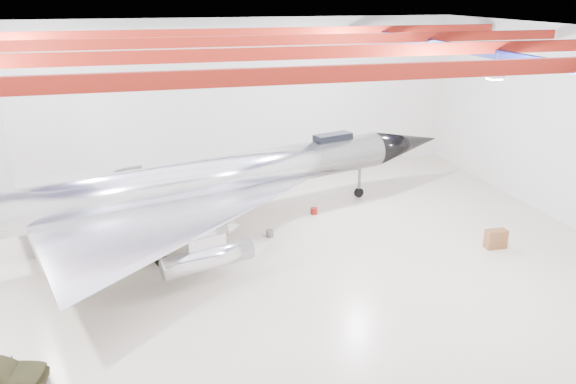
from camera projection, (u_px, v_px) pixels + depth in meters
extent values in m
plane|color=beige|center=(220.00, 264.00, 27.64)|extent=(40.00, 40.00, 0.00)
plane|color=silver|center=(186.00, 100.00, 39.42)|extent=(40.00, 0.00, 40.00)
plane|color=#0A0F38|center=(210.00, 33.00, 23.92)|extent=(40.00, 40.00, 0.00)
cube|color=maroon|center=(252.00, 77.00, 15.93)|extent=(39.50, 0.25, 0.50)
cube|color=maroon|center=(221.00, 55.00, 21.39)|extent=(39.50, 0.25, 0.50)
cube|color=maroon|center=(202.00, 42.00, 26.85)|extent=(39.50, 0.25, 0.50)
cube|color=maroon|center=(190.00, 33.00, 32.31)|extent=(39.50, 0.25, 0.50)
cube|color=#0D144E|center=(459.00, 48.00, 27.12)|extent=(0.25, 29.50, 0.40)
cube|color=silver|center=(495.00, 75.00, 21.32)|extent=(0.55, 0.55, 0.25)
cube|color=silver|center=(371.00, 46.00, 32.23)|extent=(0.55, 0.55, 0.25)
cylinder|color=silver|center=(218.00, 177.00, 30.79)|extent=(21.77, 8.32, 2.20)
cone|color=black|center=(406.00, 143.00, 37.52)|extent=(5.91, 3.67, 2.20)
cube|color=black|center=(333.00, 138.00, 34.17)|extent=(2.57, 1.53, 0.55)
cylinder|color=silver|center=(208.00, 258.00, 24.83)|extent=(4.30, 2.13, 0.99)
cylinder|color=silver|center=(185.00, 237.00, 27.04)|extent=(4.30, 2.13, 0.99)
cylinder|color=silver|center=(143.00, 196.00, 32.36)|extent=(4.30, 2.13, 0.99)
cylinder|color=silver|center=(129.00, 183.00, 34.58)|extent=(4.30, 2.13, 0.99)
cylinder|color=#59595B|center=(359.00, 183.00, 36.34)|extent=(0.20, 0.20, 1.98)
cylinder|color=black|center=(359.00, 193.00, 36.57)|extent=(0.66, 0.41, 0.62)
cylinder|color=#59595B|center=(160.00, 248.00, 27.13)|extent=(0.20, 0.20, 1.98)
cylinder|color=black|center=(161.00, 260.00, 27.37)|extent=(0.66, 0.41, 0.62)
cylinder|color=#59595B|center=(127.00, 212.00, 31.57)|extent=(0.20, 0.20, 1.98)
cylinder|color=black|center=(129.00, 223.00, 31.80)|extent=(0.66, 0.41, 0.62)
cube|color=brown|center=(496.00, 239.00, 29.28)|extent=(1.11, 0.58, 1.00)
cube|color=olive|center=(158.00, 231.00, 30.99)|extent=(0.57, 0.48, 0.35)
cube|color=maroon|center=(175.00, 197.00, 36.16)|extent=(0.56, 0.48, 0.35)
cylinder|color=#59595B|center=(270.00, 233.00, 30.72)|extent=(0.45, 0.45, 0.37)
cube|color=olive|center=(224.00, 200.00, 35.56)|extent=(0.79, 0.71, 0.46)
cube|color=#59595B|center=(78.00, 236.00, 30.54)|extent=(0.40, 0.35, 0.25)
cylinder|color=maroon|center=(314.00, 211.00, 33.85)|extent=(0.51, 0.51, 0.38)
cube|color=olive|center=(209.00, 217.00, 32.94)|extent=(0.72, 0.65, 0.41)
cylinder|color=#59595B|center=(224.00, 198.00, 36.01)|extent=(0.39, 0.39, 0.31)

